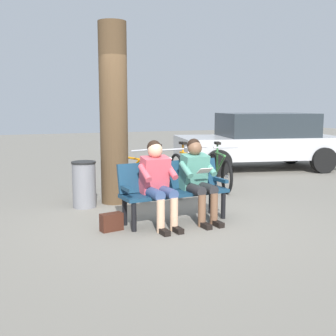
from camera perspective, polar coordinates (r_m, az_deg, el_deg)
The scene contains 12 objects.
ground_plane at distance 6.34m, azimuth 0.04°, elevation -6.95°, with size 40.00×40.00×0.00m, color slate.
bench at distance 6.18m, azimuth 0.65°, elevation -2.52°, with size 1.64×0.65×0.87m.
person_reading at distance 6.17m, azimuth 3.98°, elevation -1.07°, with size 0.52×0.79×1.20m.
person_companion at distance 5.87m, azimuth -1.39°, elevation -1.55°, with size 0.52×0.79×1.20m.
handbag at distance 5.82m, azimuth -7.60°, elevation -7.20°, with size 0.30×0.14×0.24m, color #3F1E14.
tree_trunk at distance 7.31m, azimuth -7.31°, elevation 7.15°, with size 0.47×0.47×3.05m, color #4C3823.
litter_bin at distance 7.15m, azimuth -11.20°, elevation -2.17°, with size 0.40×0.40×0.77m.
bicycle_orange at distance 8.65m, azimuth 6.93°, elevation -0.39°, with size 0.53×1.66×0.94m.
bicycle_purple at distance 8.62m, azimuth 2.51°, elevation -0.38°, with size 0.48×1.68×0.94m.
bicycle_blue at distance 8.16m, azimuth -0.85°, elevation -0.88°, with size 0.48×1.67×0.94m.
bicycle_silver at distance 8.01m, azimuth -5.31°, elevation -1.09°, with size 0.69×1.60×0.94m.
parked_car at distance 11.43m, azimuth 12.36°, elevation 3.71°, with size 4.46×2.60×1.47m.
Camera 1 is at (2.18, 5.71, 1.69)m, focal length 45.35 mm.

